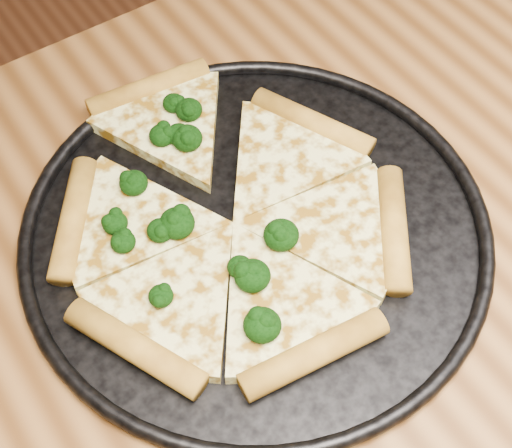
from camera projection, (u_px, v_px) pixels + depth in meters
dining_table at (391, 343)px, 0.72m from camera, size 1.20×0.90×0.75m
pizza_pan at (256, 229)px, 0.68m from camera, size 0.42×0.42×0.02m
pizza at (229, 218)px, 0.67m from camera, size 0.33×0.36×0.02m
broccoli_florets at (198, 210)px, 0.66m from camera, size 0.15×0.27×0.02m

